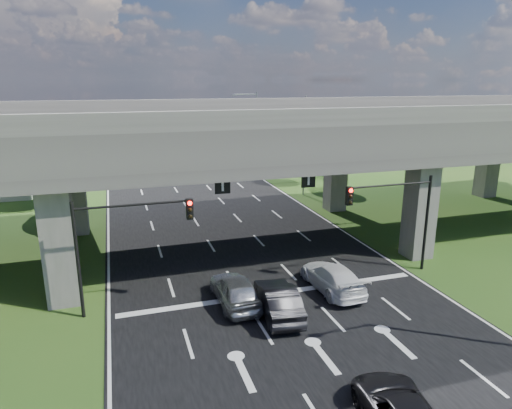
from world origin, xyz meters
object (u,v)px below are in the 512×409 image
car_silver (235,290)px  car_white (332,277)px  car_dark (278,300)px  signal_right (398,208)px  streetlight_beyond (254,124)px  streetlight_far (301,138)px  signal_left (123,234)px

car_silver → car_white: bearing=178.7°
car_silver → car_dark: car_silver is taller
signal_right → car_silver: bearing=-174.7°
signal_right → streetlight_beyond: 36.17m
streetlight_far → signal_right: bearing=-96.5°
streetlight_beyond → streetlight_far: bearing=-90.0°
signal_right → streetlight_far: streetlight_far is taller
signal_left → streetlight_far: 26.95m
streetlight_far → car_silver: size_ratio=2.11×
car_white → car_dark: bearing=22.3°
streetlight_far → car_silver: (-12.51, -21.00, -5.01)m
signal_right → signal_left: bearing=180.0°
signal_left → car_silver: size_ratio=1.27×
streetlight_far → streetlight_beyond: (0.00, 16.00, 0.00)m
signal_right → car_white: size_ratio=1.17×
signal_right → car_silver: (-10.23, -0.94, -3.35)m
streetlight_beyond → car_silver: bearing=-108.7°
streetlight_far → car_dark: size_ratio=2.09×
car_dark → signal_right: bearing=-155.6°
signal_left → car_dark: 8.38m
signal_left → car_white: (11.07, -0.94, -3.42)m
signal_left → streetlight_beyond: size_ratio=0.60×
signal_right → car_dark: (-8.45, -2.66, -3.37)m
car_silver → signal_left: bearing=-11.2°
car_silver → car_white: 5.66m
signal_left → car_dark: size_ratio=1.25×
car_silver → streetlight_beyond: bearing=-110.0°
signal_right → signal_left: size_ratio=1.00×
streetlight_beyond → car_silver: (-12.51, -37.00, -5.01)m
signal_left → car_silver: signal_left is taller
signal_left → streetlight_beyond: bearing=63.6°
signal_left → car_white: size_ratio=1.17×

